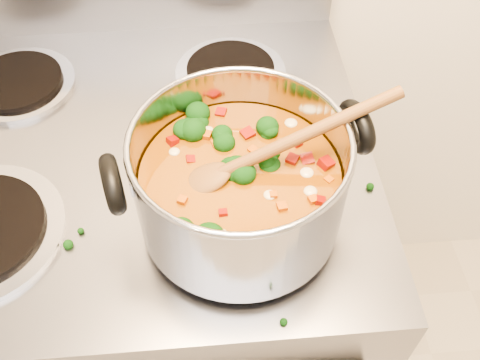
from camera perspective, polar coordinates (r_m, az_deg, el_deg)
name	(u,v)px	position (r m, az deg, el deg)	size (l,w,h in m)	color
electric_range	(156,284)	(1.21, -8.92, -10.91)	(0.77, 0.69, 1.08)	gray
stockpot	(240,183)	(0.67, 0.04, -0.35)	(0.33, 0.27, 0.16)	#A4A4AC
wooden_spoon	(254,158)	(0.64, 1.46, 2.35)	(0.28, 0.08, 0.11)	brown
cooktop_crumbs	(276,289)	(0.68, 3.84, -11.57)	(0.39, 0.20, 0.01)	black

